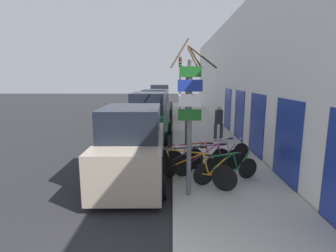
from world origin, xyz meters
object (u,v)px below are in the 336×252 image
Objects in this scene: bicycle_0 at (194,170)px; pedestrian_near at (219,120)px; bicycle_5 at (218,154)px; parked_car_0 at (133,147)px; parked_car_2 at (156,107)px; parked_car_3 at (159,99)px; bicycle_1 at (226,169)px; bicycle_2 at (188,164)px; street_tree at (188,97)px; signpost at (189,123)px; traffic_light at (180,79)px; bicycle_3 at (210,160)px; bicycle_4 at (198,157)px; parked_car_1 at (150,118)px.

bicycle_0 is 5.51m from pedestrian_near.
bicycle_5 is 2.93m from parked_car_0.
parked_car_3 is (-0.03, 5.62, 0.10)m from parked_car_2.
bicycle_1 is at bearing -48.85° from bicycle_0.
pedestrian_near is (1.71, 4.72, 0.56)m from bicycle_2.
signpost is at bearing -93.15° from street_tree.
bicycle_2 is at bearing 51.67° from bicycle_1.
bicycle_1 is at bearing -85.30° from traffic_light.
parked_car_3 reaches higher than parked_car_2.
pedestrian_near reaches higher than bicycle_0.
signpost is 5.26m from street_tree.
bicycle_3 is (0.70, 0.39, -0.01)m from bicycle_2.
bicycle_4 is at bearing 85.33° from bicycle_5.
bicycle_4 is 0.76m from bicycle_5.
traffic_light is at bearing -18.20° from bicycle_5.
street_tree is at bearing -6.77° from bicycle_4.
parked_car_0 is (-2.75, -0.91, 0.47)m from bicycle_5.
bicycle_1 is at bearing -174.30° from bicycle_3.
parked_car_2 is 7.77m from street_tree.
pedestrian_near is (0.63, 3.65, 0.56)m from bicycle_5.
signpost is 0.73× the size of street_tree.
bicycle_1 is 1.36m from bicycle_4.
bicycle_2 is at bearing 60.52° from pedestrian_near.
bicycle_0 is (0.18, 0.69, -1.45)m from signpost.
parked_car_0 reaches higher than bicycle_5.
parked_car_1 is 0.94× the size of parked_car_3.
bicycle_5 is 0.55× the size of parked_car_1.
street_tree is (0.23, 4.03, 1.71)m from bicycle_2.
signpost is 2.34m from parked_car_0.
parked_car_3 reaches higher than bicycle_2.
bicycle_2 is 1.13× the size of bicycle_4.
traffic_light is (-0.04, 12.27, 2.48)m from bicycle_0.
bicycle_0 is 0.48× the size of traffic_light.
signpost is 2.56m from bicycle_4.
bicycle_2 is 1.08× the size of bicycle_3.
bicycle_5 is (1.08, 1.07, 0.00)m from bicycle_2.
parked_car_3 reaches higher than bicycle_5.
bicycle_0 is 0.48× the size of parked_car_0.
street_tree is at bearing -85.24° from parked_car_3.
parked_car_1 reaches higher than pedestrian_near.
parked_car_0 is 0.99× the size of traffic_light.
bicycle_1 is 0.42× the size of street_tree.
traffic_light is at bearing -86.44° from pedestrian_near.
parked_car_0 reaches higher than bicycle_2.
bicycle_3 is 11.33m from parked_car_2.
street_tree reaches higher than bicycle_2.
parked_car_2 is at bearing -9.25° from bicycle_3.
parked_car_2 reaches higher than bicycle_5.
traffic_light is (-1.00, 10.67, 2.48)m from bicycle_5.
traffic_light is (0.14, 12.96, 1.03)m from signpost.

